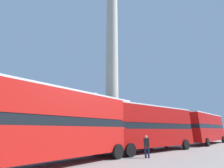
# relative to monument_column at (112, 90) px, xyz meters

# --- Properties ---
(ground_plane) EXTENTS (200.00, 200.00, 0.00)m
(ground_plane) POSITION_rel_monument_column_xyz_m (0.00, 0.00, -6.71)
(ground_plane) COLOR gray
(monument_column) EXTENTS (6.32, 6.32, 24.92)m
(monument_column) POSITION_rel_monument_column_xyz_m (0.00, 0.00, 0.00)
(monument_column) COLOR #A39E8E
(monument_column) RESTS_ON ground_plane
(bus_a) EXTENTS (11.61, 3.34, 4.33)m
(bus_a) POSITION_rel_monument_column_xyz_m (14.60, -4.57, -4.32)
(bus_a) COLOR #A80F0C
(bus_a) RESTS_ON ground_plane
(bus_b) EXTENTS (11.28, 3.61, 4.31)m
(bus_b) POSITION_rel_monument_column_xyz_m (1.60, -4.19, -4.33)
(bus_b) COLOR #A80F0C
(bus_b) RESTS_ON ground_plane
(bus_c) EXTENTS (11.36, 3.67, 4.45)m
(bus_c) POSITION_rel_monument_column_xyz_m (-7.72, -4.19, -4.26)
(bus_c) COLOR red
(bus_c) RESTS_ON ground_plane
(equestrian_statue) EXTENTS (4.69, 4.21, 5.48)m
(equestrian_statue) POSITION_rel_monument_column_xyz_m (10.82, 5.72, -5.31)
(equestrian_statue) COLOR #A39E8E
(equestrian_statue) RESTS_ON ground_plane
(street_lamp) EXTENTS (0.51, 0.51, 5.49)m
(street_lamp) POSITION_rel_monument_column_xyz_m (-3.67, -1.82, -3.17)
(street_lamp) COLOR black
(street_lamp) RESTS_ON ground_plane
(pedestrian_near_lamp) EXTENTS (0.39, 0.43, 1.59)m
(pedestrian_near_lamp) POSITION_rel_monument_column_xyz_m (-1.73, -6.18, -5.84)
(pedestrian_near_lamp) COLOR #192347
(pedestrian_near_lamp) RESTS_ON ground_plane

